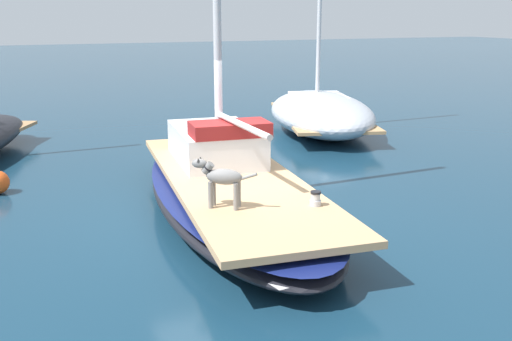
{
  "coord_description": "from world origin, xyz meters",
  "views": [
    {
      "loc": [
        -3.28,
        -8.75,
        3.28
      ],
      "look_at": [
        0.0,
        -1.0,
        1.01
      ],
      "focal_mm": 40.99,
      "sensor_mm": 36.0,
      "label": 1
    }
  ],
  "objects_px": {
    "deck_winch": "(316,199)",
    "moored_boat_starboard_side": "(321,112)",
    "sailboat_main": "(233,195)",
    "dog_grey": "(221,178)"
  },
  "relations": [
    {
      "from": "moored_boat_starboard_side",
      "to": "deck_winch",
      "type": "bearing_deg",
      "value": -119.62
    },
    {
      "from": "deck_winch",
      "to": "moored_boat_starboard_side",
      "type": "relative_size",
      "value": 0.03
    },
    {
      "from": "moored_boat_starboard_side",
      "to": "dog_grey",
      "type": "bearing_deg",
      "value": -127.94
    },
    {
      "from": "dog_grey",
      "to": "moored_boat_starboard_side",
      "type": "bearing_deg",
      "value": 52.06
    },
    {
      "from": "deck_winch",
      "to": "moored_boat_starboard_side",
      "type": "xyz_separation_m",
      "value": [
        4.3,
        7.56,
        -0.18
      ]
    },
    {
      "from": "sailboat_main",
      "to": "moored_boat_starboard_side",
      "type": "xyz_separation_m",
      "value": [
        4.83,
        5.67,
        0.24
      ]
    },
    {
      "from": "sailboat_main",
      "to": "deck_winch",
      "type": "bearing_deg",
      "value": -74.11
    },
    {
      "from": "sailboat_main",
      "to": "dog_grey",
      "type": "xyz_separation_m",
      "value": [
        -0.71,
        -1.44,
        0.75
      ]
    },
    {
      "from": "dog_grey",
      "to": "moored_boat_starboard_side",
      "type": "height_order",
      "value": "moored_boat_starboard_side"
    },
    {
      "from": "sailboat_main",
      "to": "deck_winch",
      "type": "xyz_separation_m",
      "value": [
        0.54,
        -1.88,
        0.42
      ]
    }
  ]
}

